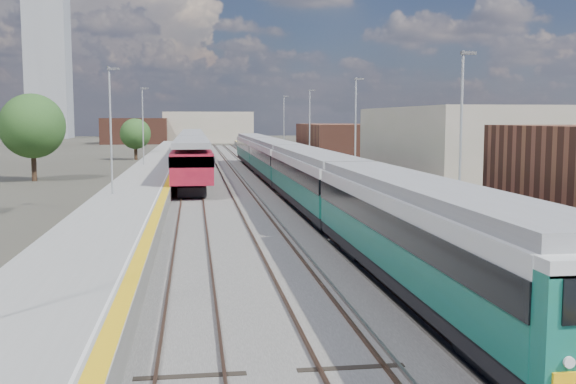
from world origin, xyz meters
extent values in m
plane|color=#47443A|center=(0.00, 50.00, 0.00)|extent=(320.00, 320.00, 0.00)
cube|color=#565451|center=(-2.25, 52.50, 0.03)|extent=(10.50, 155.00, 0.06)
cube|color=#4C3323|center=(0.78, 55.00, 0.11)|extent=(0.07, 160.00, 0.14)
cube|color=#4C3323|center=(2.22, 55.00, 0.11)|extent=(0.07, 160.00, 0.14)
cube|color=#4C3323|center=(-2.72, 55.00, 0.11)|extent=(0.07, 160.00, 0.14)
cube|color=#4C3323|center=(-1.28, 55.00, 0.11)|extent=(0.07, 160.00, 0.14)
cube|color=#4C3323|center=(-6.22, 55.00, 0.11)|extent=(0.07, 160.00, 0.14)
cube|color=#4C3323|center=(-4.78, 55.00, 0.11)|extent=(0.07, 160.00, 0.14)
cube|color=gray|center=(0.45, 55.00, 0.10)|extent=(0.08, 160.00, 0.10)
cube|color=gray|center=(-0.95, 55.00, 0.10)|extent=(0.08, 160.00, 0.10)
cube|color=slate|center=(5.25, 52.50, 0.50)|extent=(4.70, 155.00, 1.00)
cube|color=gray|center=(5.25, 52.50, 1.00)|extent=(4.70, 155.00, 0.03)
cube|color=gold|center=(3.15, 52.50, 1.02)|extent=(0.40, 155.00, 0.01)
cube|color=gray|center=(7.45, 52.50, 1.60)|extent=(0.06, 155.00, 1.20)
cylinder|color=#9EA0A3|center=(6.60, 22.00, 4.77)|extent=(0.12, 0.12, 7.50)
cube|color=#4C4C4F|center=(6.85, 22.00, 8.42)|extent=(0.70, 0.18, 0.14)
cylinder|color=#9EA0A3|center=(6.60, 42.00, 4.77)|extent=(0.12, 0.12, 7.50)
cube|color=#4C4C4F|center=(6.85, 42.00, 8.42)|extent=(0.70, 0.18, 0.14)
cylinder|color=#9EA0A3|center=(6.60, 62.00, 4.77)|extent=(0.12, 0.12, 7.50)
cube|color=#4C4C4F|center=(6.85, 62.00, 8.42)|extent=(0.70, 0.18, 0.14)
cylinder|color=#9EA0A3|center=(6.60, 82.00, 4.77)|extent=(0.12, 0.12, 7.50)
cube|color=#4C4C4F|center=(6.85, 82.00, 8.42)|extent=(0.70, 0.18, 0.14)
cube|color=slate|center=(-9.05, 52.50, 0.50)|extent=(4.30, 155.00, 1.00)
cube|color=gray|center=(-9.05, 52.50, 1.00)|extent=(4.30, 155.00, 0.03)
cube|color=gold|center=(-7.15, 52.50, 1.02)|extent=(0.45, 155.00, 0.01)
cube|color=silver|center=(-7.50, 52.50, 1.03)|extent=(0.08, 155.00, 0.01)
cylinder|color=#9EA0A3|center=(-10.20, 34.00, 4.77)|extent=(0.12, 0.12, 7.50)
cube|color=#4C4C4F|center=(-9.95, 34.00, 8.42)|extent=(0.70, 0.18, 0.14)
cylinder|color=#9EA0A3|center=(-10.20, 60.00, 4.77)|extent=(0.12, 0.12, 7.50)
cube|color=#4C4C4F|center=(-9.95, 60.00, 8.42)|extent=(0.70, 0.18, 0.14)
cube|color=#A29C82|center=(16.00, 45.00, 3.20)|extent=(11.00, 22.00, 6.40)
cube|color=brown|center=(13.00, 78.00, 2.40)|extent=(8.00, 18.00, 4.80)
cube|color=#A29C82|center=(-2.00, 150.00, 3.50)|extent=(20.00, 14.00, 7.00)
cube|color=brown|center=(-18.00, 145.00, 2.80)|extent=(14.00, 12.00, 5.60)
cube|color=gray|center=(-45.00, 190.00, 20.00)|extent=(11.00, 11.00, 40.00)
cube|color=black|center=(1.50, 12.47, 0.84)|extent=(2.59, 18.53, 0.44)
cube|color=#13655B|center=(1.50, 12.47, 1.60)|extent=(2.68, 18.53, 1.08)
cube|color=black|center=(1.50, 12.47, 2.45)|extent=(2.74, 18.53, 0.74)
cube|color=silver|center=(1.50, 12.47, 3.04)|extent=(2.68, 18.53, 0.46)
cube|color=gray|center=(1.50, 12.47, 3.44)|extent=(2.38, 18.53, 0.38)
cube|color=black|center=(1.50, 31.50, 0.84)|extent=(2.59, 18.53, 0.44)
cube|color=#13655B|center=(1.50, 31.50, 1.60)|extent=(2.68, 18.53, 1.08)
cube|color=black|center=(1.50, 31.50, 2.45)|extent=(2.74, 18.53, 0.74)
cube|color=silver|center=(1.50, 31.50, 3.04)|extent=(2.68, 18.53, 0.46)
cube|color=gray|center=(1.50, 31.50, 3.44)|extent=(2.38, 18.53, 0.38)
cube|color=black|center=(1.50, 50.53, 0.84)|extent=(2.59, 18.53, 0.44)
cube|color=#13655B|center=(1.50, 50.53, 1.60)|extent=(2.68, 18.53, 1.08)
cube|color=black|center=(1.50, 50.53, 2.45)|extent=(2.74, 18.53, 0.74)
cube|color=silver|center=(1.50, 50.53, 3.04)|extent=(2.68, 18.53, 0.46)
cube|color=gray|center=(1.50, 50.53, 3.44)|extent=(2.38, 18.53, 0.38)
cube|color=black|center=(1.50, 69.57, 0.84)|extent=(2.59, 18.53, 0.44)
cube|color=#13655B|center=(1.50, 69.57, 1.60)|extent=(2.68, 18.53, 1.08)
cube|color=black|center=(1.50, 69.57, 2.45)|extent=(2.74, 18.53, 0.74)
cube|color=silver|center=(1.50, 69.57, 3.04)|extent=(2.68, 18.53, 0.46)
cube|color=gray|center=(1.50, 69.57, 3.44)|extent=(2.38, 18.53, 0.38)
cube|color=black|center=(-5.50, 47.34, 0.49)|extent=(1.98, 16.86, 0.69)
cube|color=maroon|center=(-5.50, 47.34, 2.14)|extent=(2.92, 19.84, 2.09)
cube|color=black|center=(-5.50, 47.34, 2.66)|extent=(2.99, 19.84, 0.73)
cube|color=gray|center=(-5.50, 47.34, 3.71)|extent=(2.61, 19.84, 0.42)
cube|color=black|center=(-5.50, 67.68, 0.49)|extent=(1.98, 16.86, 0.69)
cube|color=maroon|center=(-5.50, 67.68, 2.14)|extent=(2.92, 19.84, 2.09)
cube|color=black|center=(-5.50, 67.68, 2.66)|extent=(2.99, 19.84, 0.73)
cube|color=gray|center=(-5.50, 67.68, 3.71)|extent=(2.61, 19.84, 0.42)
cube|color=black|center=(-5.50, 88.02, 0.49)|extent=(1.98, 16.86, 0.69)
cube|color=maroon|center=(-5.50, 88.02, 2.14)|extent=(2.92, 19.84, 2.09)
cube|color=black|center=(-5.50, 88.02, 2.66)|extent=(2.99, 19.84, 0.73)
cube|color=gray|center=(-5.50, 88.02, 3.71)|extent=(2.61, 19.84, 0.42)
cylinder|color=#382619|center=(-19.33, 54.73, 1.35)|extent=(0.44, 0.44, 2.69)
sphere|color=#25491C|center=(-19.33, 54.73, 4.86)|extent=(5.68, 5.68, 5.68)
cylinder|color=#382619|center=(-13.03, 85.04, 0.97)|extent=(0.44, 0.44, 1.93)
sphere|color=#25491C|center=(-13.03, 85.04, 3.49)|extent=(4.08, 4.08, 4.08)
cylinder|color=#382619|center=(20.55, 69.32, 1.13)|extent=(0.44, 0.44, 2.25)
sphere|color=#25491C|center=(20.55, 69.32, 4.07)|extent=(4.76, 4.76, 4.76)
camera|label=1|loc=(-5.36, -7.05, 5.52)|focal=42.00mm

